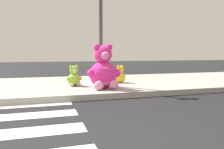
{
  "coord_description": "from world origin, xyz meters",
  "views": [
    {
      "loc": [
        -0.63,
        -2.14,
        1.11
      ],
      "look_at": [
        1.11,
        3.6,
        0.55
      ],
      "focal_mm": 35.91,
      "sensor_mm": 36.0,
      "label": 1
    }
  ],
  "objects": [
    {
      "name": "plush_lime",
      "position": [
        0.21,
        4.54,
        0.4
      ],
      "size": [
        0.48,
        0.43,
        0.62
      ],
      "color": "#8CD133",
      "rests_on": "sidewalk"
    },
    {
      "name": "sidewalk",
      "position": [
        0.0,
        5.2,
        0.07
      ],
      "size": [
        28.0,
        4.4,
        0.15
      ],
      "primitive_type": "cube",
      "color": "#9E9B93",
      "rests_on": "ground_plane"
    },
    {
      "name": "plush_pink_large",
      "position": [
        0.93,
        3.81,
        0.64
      ],
      "size": [
        0.95,
        0.83,
        1.23
      ],
      "color": "#F22D93",
      "rests_on": "sidewalk"
    },
    {
      "name": "sign_pole",
      "position": [
        1.0,
        4.4,
        1.85
      ],
      "size": [
        0.56,
        0.11,
        3.2
      ],
      "color": "#4C4C51",
      "rests_on": "sidewalk"
    },
    {
      "name": "plush_lavender",
      "position": [
        1.13,
        5.21,
        0.42
      ],
      "size": [
        0.46,
        0.51,
        0.67
      ],
      "color": "#B28CD8",
      "rests_on": "sidewalk"
    },
    {
      "name": "plush_yellow",
      "position": [
        1.76,
        4.86,
        0.38
      ],
      "size": [
        0.43,
        0.42,
        0.58
      ],
      "color": "yellow",
      "rests_on": "sidewalk"
    }
  ]
}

